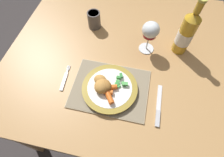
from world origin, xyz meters
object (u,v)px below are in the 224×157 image
Objects in this scene: drinking_cup at (94,20)px; dining_table at (119,60)px; fork at (65,79)px; wine_glass at (151,31)px; bottle at (186,33)px; dinner_plate at (109,88)px; table_knife at (158,109)px.

dining_table is at bearing -38.31° from drinking_cup.
wine_glass reaches higher than fork.
fork is 0.59m from bottle.
bottle reaches higher than dining_table.
bottle is 0.47m from drinking_cup.
fork is (-0.21, 0.01, -0.01)m from dinner_plate.
drinking_cup is (-0.46, 0.07, -0.06)m from bottle.
dinner_plate is (-0.00, -0.23, 0.11)m from dining_table.
dining_table is 12.13× the size of drinking_cup.
dinner_plate is 0.21m from fork.
bottle reaches higher than table_knife.
wine_glass reaches higher than dinner_plate.
dinner_plate is 2.63× the size of drinking_cup.
dining_table is at bearing -164.86° from wine_glass.
bottle is at bearing 45.82° from dinner_plate.
drinking_cup is (-0.17, 0.37, 0.03)m from dinner_plate.
dinner_plate is 0.22m from table_knife.
dining_table is 0.36m from bottle.
fork is at bearing -142.34° from wine_glass.
drinking_cup is (-0.30, 0.10, -0.07)m from wine_glass.
drinking_cup reaches higher than fork.
table_knife is (0.22, -0.04, -0.01)m from dinner_plate.
dinner_plate is at bearing -65.81° from drinking_cup.
bottle is at bearing 10.93° from wine_glass.
wine_glass is (0.13, 0.27, 0.10)m from dinner_plate.
table_knife is 0.37m from bottle.
wine_glass reaches higher than table_knife.
fork is at bearing -132.93° from dining_table.
fork reaches higher than dining_table.
dining_table is at bearing 127.94° from table_knife.
dinner_plate is at bearing -90.88° from dining_table.
dining_table is 6.69× the size of wine_glass.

